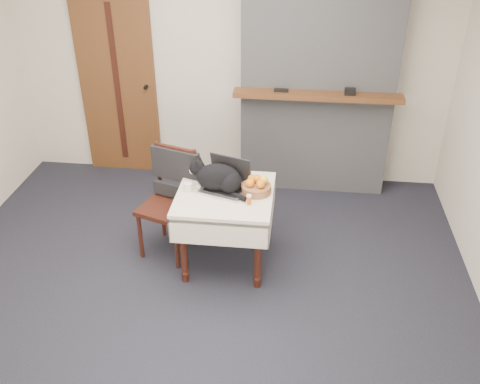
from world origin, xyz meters
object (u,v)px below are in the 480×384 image
object	(u,v)px
door	(118,84)
pill_bottle	(249,199)
laptop	(227,181)
cat	(219,178)
fruit_basket	(256,186)
chair	(172,186)
side_table	(225,204)
cream_jar	(188,187)

from	to	relation	value
door	pill_bottle	size ratio (longest dim) A/B	24.32
laptop	cat	xyz separation A→B (m)	(-0.06, -0.03, 0.05)
fruit_basket	chair	distance (m)	0.76
side_table	cream_jar	world-z (taller)	cream_jar
cream_jar	fruit_basket	distance (m)	0.55
cream_jar	pill_bottle	bearing A→B (deg)	-15.19
door	fruit_basket	distance (m)	2.26
fruit_basket	chair	world-z (taller)	chair
door	cream_jar	xyz separation A→B (m)	(1.07, -1.61, -0.26)
side_table	chair	bearing A→B (deg)	158.77
door	pill_bottle	distance (m)	2.37
chair	cat	bearing A→B (deg)	-0.64
cream_jar	fruit_basket	xyz separation A→B (m)	(0.55, 0.05, 0.02)
side_table	cat	world-z (taller)	cat
cream_jar	pill_bottle	world-z (taller)	pill_bottle
side_table	laptop	distance (m)	0.19
cream_jar	fruit_basket	world-z (taller)	fruit_basket
door	fruit_basket	bearing A→B (deg)	-43.75
laptop	side_table	bearing A→B (deg)	-74.19
side_table	fruit_basket	xyz separation A→B (m)	(0.25, 0.04, 0.17)
side_table	fruit_basket	bearing A→B (deg)	8.71
cat	fruit_basket	bearing A→B (deg)	13.15
chair	pill_bottle	bearing A→B (deg)	-7.67
cat	cream_jar	xyz separation A→B (m)	(-0.24, -0.05, -0.07)
door	side_table	xyz separation A→B (m)	(1.37, -1.59, -0.41)
laptop	chair	xyz separation A→B (m)	(-0.49, 0.12, -0.15)
laptop	cream_jar	size ratio (longest dim) A/B	5.69
side_table	cream_jar	bearing A→B (deg)	-177.59
side_table	pill_bottle	distance (m)	0.30
door	laptop	size ratio (longest dim) A/B	4.63
laptop	fruit_basket	xyz separation A→B (m)	(0.25, -0.03, -0.01)
door	side_table	bearing A→B (deg)	-49.23
laptop	chair	size ratio (longest dim) A/B	0.45
side_table	chair	xyz separation A→B (m)	(-0.49, 0.19, 0.03)
pill_bottle	fruit_basket	world-z (taller)	fruit_basket
cat	fruit_basket	xyz separation A→B (m)	(0.31, -0.00, -0.06)
fruit_basket	cream_jar	bearing A→B (deg)	-174.71
fruit_basket	chair	bearing A→B (deg)	168.47
side_table	cream_jar	size ratio (longest dim) A/B	10.29
fruit_basket	door	bearing A→B (deg)	136.25
cream_jar	fruit_basket	size ratio (longest dim) A/B	0.31
door	chair	distance (m)	1.71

